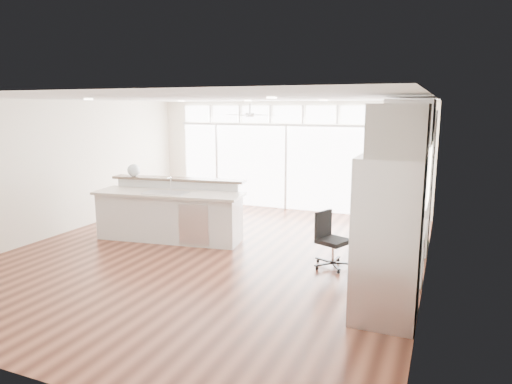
% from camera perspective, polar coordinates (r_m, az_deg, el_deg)
% --- Properties ---
extents(floor, '(7.00, 8.00, 0.02)m').
position_cam_1_polar(floor, '(8.18, -5.39, -7.79)').
color(floor, '#4A2116').
rests_on(floor, ground).
extents(ceiling, '(7.00, 8.00, 0.02)m').
position_cam_1_polar(ceiling, '(7.76, -5.74, 11.56)').
color(ceiling, white).
rests_on(ceiling, wall_back).
extents(wall_back, '(7.00, 0.04, 2.70)m').
position_cam_1_polar(wall_back, '(11.50, 3.94, 4.54)').
color(wall_back, white).
rests_on(wall_back, floor).
extents(wall_front, '(7.00, 0.04, 2.70)m').
position_cam_1_polar(wall_front, '(4.80, -28.86, -5.41)').
color(wall_front, white).
rests_on(wall_front, floor).
extents(wall_left, '(0.04, 8.00, 2.70)m').
position_cam_1_polar(wall_left, '(9.99, -23.56, 2.75)').
color(wall_left, white).
rests_on(wall_left, floor).
extents(wall_right, '(0.04, 8.00, 2.70)m').
position_cam_1_polar(wall_right, '(6.94, 20.83, -0.18)').
color(wall_right, white).
rests_on(wall_right, floor).
extents(glass_wall, '(5.80, 0.06, 2.08)m').
position_cam_1_polar(glass_wall, '(11.48, 3.82, 3.02)').
color(glass_wall, white).
rests_on(glass_wall, wall_back).
extents(transom_row, '(5.90, 0.06, 0.40)m').
position_cam_1_polar(transom_row, '(11.38, 3.91, 9.67)').
color(transom_row, white).
rests_on(transom_row, wall_back).
extents(desk_window, '(0.04, 0.85, 0.85)m').
position_cam_1_polar(desk_window, '(7.20, 20.71, 1.82)').
color(desk_window, white).
rests_on(desk_window, wall_right).
extents(ceiling_fan, '(1.16, 1.16, 0.32)m').
position_cam_1_polar(ceiling_fan, '(10.50, -0.76, 10.16)').
color(ceiling_fan, silver).
rests_on(ceiling_fan, ceiling).
extents(recessed_lights, '(3.40, 3.00, 0.02)m').
position_cam_1_polar(recessed_lights, '(7.94, -5.04, 11.41)').
color(recessed_lights, '#F2E2CE').
rests_on(recessed_lights, ceiling).
extents(oven_cabinet, '(0.64, 1.20, 2.50)m').
position_cam_1_polar(oven_cabinet, '(8.74, 19.10, 1.38)').
color(oven_cabinet, silver).
rests_on(oven_cabinet, floor).
extents(desk_nook, '(0.72, 1.30, 0.76)m').
position_cam_1_polar(desk_nook, '(7.48, 17.58, -6.90)').
color(desk_nook, silver).
rests_on(desk_nook, floor).
extents(upper_cabinets, '(0.64, 1.30, 0.64)m').
position_cam_1_polar(upper_cabinets, '(7.15, 18.79, 8.33)').
color(upper_cabinets, silver).
rests_on(upper_cabinets, wall_right).
extents(refrigerator, '(0.76, 0.90, 2.00)m').
position_cam_1_polar(refrigerator, '(5.73, 16.15, -5.69)').
color(refrigerator, silver).
rests_on(refrigerator, floor).
extents(fridge_cabinet, '(0.64, 0.90, 0.60)m').
position_cam_1_polar(fridge_cabinet, '(5.51, 17.47, 7.36)').
color(fridge_cabinet, silver).
rests_on(fridge_cabinet, wall_right).
extents(framed_photos, '(0.06, 0.22, 0.80)m').
position_cam_1_polar(framed_photos, '(7.84, 20.83, 1.37)').
color(framed_photos, black).
rests_on(framed_photos, wall_right).
extents(kitchen_island, '(3.03, 1.50, 1.15)m').
position_cam_1_polar(kitchen_island, '(9.01, -10.81, -2.31)').
color(kitchen_island, silver).
rests_on(kitchen_island, floor).
extents(rug, '(0.94, 0.78, 0.01)m').
position_cam_1_polar(rug, '(7.84, 15.95, -8.87)').
color(rug, '#342410').
rests_on(rug, floor).
extents(office_chair, '(0.59, 0.58, 0.89)m').
position_cam_1_polar(office_chair, '(7.47, 9.64, -6.01)').
color(office_chair, black).
rests_on(office_chair, floor).
extents(fishbowl, '(0.32, 0.32, 0.26)m').
position_cam_1_polar(fishbowl, '(9.67, -15.04, 2.64)').
color(fishbowl, silver).
rests_on(fishbowl, kitchen_island).
extents(monitor, '(0.10, 0.50, 0.42)m').
position_cam_1_polar(monitor, '(7.33, 17.22, -2.45)').
color(monitor, black).
rests_on(monitor, desk_nook).
extents(keyboard, '(0.16, 0.34, 0.02)m').
position_cam_1_polar(keyboard, '(7.39, 15.82, -3.86)').
color(keyboard, silver).
rests_on(keyboard, desk_nook).
extents(potted_plant, '(0.31, 0.33, 0.23)m').
position_cam_1_polar(potted_plant, '(8.64, 19.65, 10.35)').
color(potted_plant, '#305424').
rests_on(potted_plant, oven_cabinet).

